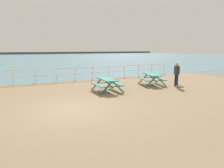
{
  "coord_description": "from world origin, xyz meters",
  "views": [
    {
      "loc": [
        -1.88,
        -8.35,
        2.61
      ],
      "look_at": [
        2.43,
        0.86,
        0.8
      ],
      "focal_mm": 32.09,
      "sensor_mm": 36.0,
      "label": 1
    }
  ],
  "objects": [
    {
      "name": "visitor",
      "position": [
        7.94,
        2.13,
        0.95
      ],
      "size": [
        0.26,
        0.53,
        1.66
      ],
      "rotation": [
        0.0,
        0.0,
        3.01
      ],
      "color": "#1E2338",
      "rests_on": "ground"
    },
    {
      "name": "distant_shoreline",
      "position": [
        0.0,
        95.75,
        0.0
      ],
      "size": [
        142.0,
        6.0,
        1.8
      ],
      "primitive_type": "cube",
      "color": "#4C4C47",
      "rests_on": "ground"
    },
    {
      "name": "seaward_railing",
      "position": [
        -0.0,
        7.75,
        0.73
      ],
      "size": [
        23.07,
        0.07,
        1.08
      ],
      "color": "white",
      "rests_on": "ground"
    },
    {
      "name": "picnic_table_mid_centre",
      "position": [
        6.79,
        3.36,
        0.58
      ],
      "size": [
        1.89,
        2.11,
        0.8
      ],
      "rotation": [
        0.0,
        0.0,
        1.33
      ],
      "color": "#1E7A70",
      "rests_on": "ground"
    },
    {
      "name": "ground_plane",
      "position": [
        0.0,
        0.0,
        -0.1
      ],
      "size": [
        30.0,
        24.0,
        0.2
      ],
      "primitive_type": "cube",
      "color": "#846B4C"
    },
    {
      "name": "rope_coil",
      "position": [
        8.08,
        1.94,
        0.06
      ],
      "size": [
        0.55,
        0.55,
        0.11
      ],
      "primitive_type": "torus",
      "color": "tan",
      "rests_on": "ground"
    },
    {
      "name": "sea_band",
      "position": [
        0.0,
        52.75,
        0.0
      ],
      "size": [
        142.0,
        90.0,
        0.01
      ],
      "primitive_type": "cube",
      "color": "teal",
      "rests_on": "ground"
    },
    {
      "name": "picnic_table_near_left",
      "position": [
        2.96,
        2.71,
        0.58
      ],
      "size": [
        1.55,
        1.81,
        0.8
      ],
      "rotation": [
        0.0,
        0.0,
        1.56
      ],
      "color": "#1E7A70",
      "rests_on": "ground"
    }
  ]
}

